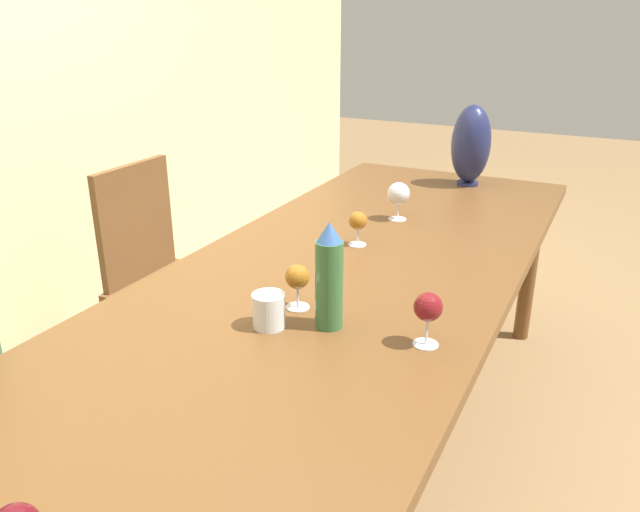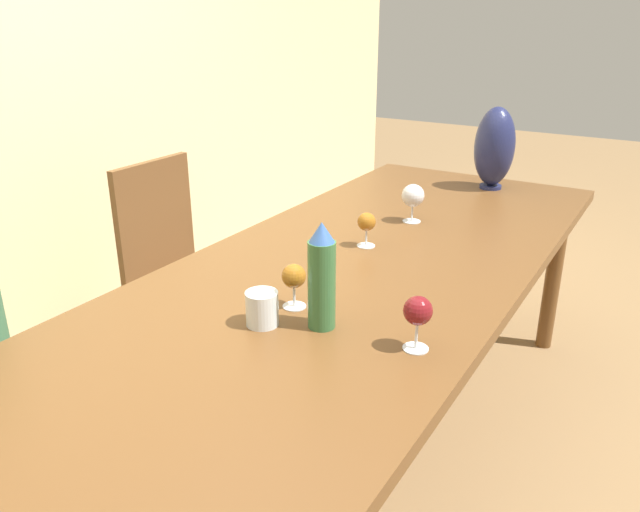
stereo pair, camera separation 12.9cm
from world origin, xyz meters
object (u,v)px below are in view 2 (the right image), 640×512
object	(u,v)px
wine_glass_1	(293,277)
chair_far	(183,268)
wine_glass_3	(418,312)
wine_glass_2	(367,223)
water_tumbler	(262,308)
water_bottle	(322,277)
vase	(494,147)
wine_glass_0	(413,196)

from	to	relation	value
wine_glass_1	chair_far	xyz separation A→B (m)	(0.47, 0.86, -0.33)
wine_glass_3	chair_far	world-z (taller)	chair_far
wine_glass_1	wine_glass_2	distance (m)	0.50
water_tumbler	wine_glass_2	xyz separation A→B (m)	(0.63, 0.03, 0.04)
water_bottle	wine_glass_3	bearing A→B (deg)	-85.97
water_bottle	wine_glass_2	xyz separation A→B (m)	(0.56, 0.16, -0.05)
water_tumbler	chair_far	bearing A→B (deg)	54.82
water_bottle	water_tumbler	bearing A→B (deg)	117.26
vase	chair_far	bearing A→B (deg)	135.11
water_bottle	chair_far	distance (m)	1.17
vase	wine_glass_1	distance (m)	1.43
wine_glass_1	chair_far	size ratio (longest dim) A/B	0.13
water_bottle	water_tumbler	xyz separation A→B (m)	(-0.07, 0.13, -0.09)
vase	wine_glass_3	size ratio (longest dim) A/B	2.65
water_bottle	chair_far	size ratio (longest dim) A/B	0.30
water_tumbler	vase	size ratio (longest dim) A/B	0.25
wine_glass_0	wine_glass_3	xyz separation A→B (m)	(-0.86, -0.38, -0.00)
wine_glass_0	wine_glass_3	world-z (taller)	wine_glass_0
vase	water_tumbler	bearing A→B (deg)	176.07
wine_glass_1	wine_glass_3	distance (m)	0.37
water_tumbler	wine_glass_0	world-z (taller)	wine_glass_0
water_tumbler	wine_glass_3	distance (m)	0.39
wine_glass_2	chair_far	distance (m)	0.88
water_bottle	wine_glass_1	xyz separation A→B (m)	(0.06, 0.12, -0.05)
vase	wine_glass_3	xyz separation A→B (m)	(-1.46, -0.27, -0.09)
wine_glass_0	wine_glass_1	bearing A→B (deg)	-178.93
water_tumbler	vase	xyz separation A→B (m)	(1.55, -0.11, 0.14)
wine_glass_1	wine_glass_3	world-z (taller)	wine_glass_3
wine_glass_0	wine_glass_3	bearing A→B (deg)	-156.07
water_bottle	wine_glass_2	world-z (taller)	water_bottle
wine_glass_2	chair_far	world-z (taller)	chair_far
vase	wine_glass_0	size ratio (longest dim) A/B	2.48
water_bottle	chair_far	bearing A→B (deg)	61.60
vase	wine_glass_2	xyz separation A→B (m)	(-0.92, 0.14, -0.10)
wine_glass_3	wine_glass_1	bearing A→B (deg)	84.00
wine_glass_1	wine_glass_2	size ratio (longest dim) A/B	1.04
wine_glass_2	wine_glass_3	xyz separation A→B (m)	(-0.54, -0.41, 0.01)
wine_glass_1	wine_glass_3	xyz separation A→B (m)	(-0.04, -0.36, 0.01)
water_bottle	water_tumbler	world-z (taller)	water_bottle
water_bottle	vase	size ratio (longest dim) A/B	0.77
wine_glass_1	wine_glass_2	bearing A→B (deg)	4.82
wine_glass_2	wine_glass_3	size ratio (longest dim) A/B	0.87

